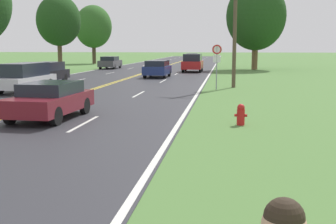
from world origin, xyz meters
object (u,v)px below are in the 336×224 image
car_dark_blue_hatchback_mid_far (157,68)px  car_black_hatchback_mid_near (46,72)px  tree_right_cluster (59,21)px  tree_far_back (93,27)px  fire_hydrant (241,114)px  traffic_sign (217,56)px  tree_behind_sign (256,16)px  car_maroon_sedan_nearest (50,99)px  car_dark_grey_sedan_distant (110,62)px  car_champagne_hatchback_horizon (192,58)px  car_red_suv_receding (193,62)px  car_silver_suv_approaching (25,77)px

car_dark_blue_hatchback_mid_far → car_black_hatchback_mid_near: bearing=-44.5°
tree_right_cluster → tree_far_back: size_ratio=0.88×
fire_hydrant → traffic_sign: 11.82m
car_black_hatchback_mid_near → tree_behind_sign: bearing=-36.0°
tree_far_back → car_maroon_sedan_nearest: size_ratio=2.14×
fire_hydrant → car_dark_grey_sedan_distant: size_ratio=0.16×
car_champagne_hatchback_horizon → car_red_suv_receding: bearing=5.1°
fire_hydrant → car_maroon_sedan_nearest: (-6.79, 0.35, 0.34)m
car_champagne_hatchback_horizon → tree_right_cluster: bearing=-22.6°
tree_far_back → car_champagne_hatchback_horizon: tree_far_back is taller
tree_far_back → car_red_suv_receding: size_ratio=2.00×
traffic_sign → tree_behind_sign: size_ratio=0.28×
car_red_suv_receding → car_dark_grey_sedan_distant: bearing=-116.4°
car_dark_grey_sedan_distant → car_silver_suv_approaching: bearing=-175.3°
car_silver_suv_approaching → car_champagne_hatchback_horizon: 46.14m
car_maroon_sedan_nearest → car_dark_grey_sedan_distant: car_dark_grey_sedan_distant is taller
tree_right_cluster → car_champagne_hatchback_horizon: bearing=67.0°
car_black_hatchback_mid_near → car_red_suv_receding: car_red_suv_receding is taller
car_champagne_hatchback_horizon → fire_hydrant: bearing=6.7°
tree_behind_sign → car_champagne_hatchback_horizon: size_ratio=2.44×
tree_behind_sign → car_silver_suv_approaching: bearing=-119.1°
car_maroon_sedan_nearest → car_black_hatchback_mid_near: bearing=-152.8°
fire_hydrant → car_black_hatchback_mid_near: 19.65m
tree_right_cluster → car_maroon_sedan_nearest: size_ratio=1.88×
car_maroon_sedan_nearest → car_champagne_hatchback_horizon: car_champagne_hatchback_horizon is taller
tree_right_cluster → car_champagne_hatchback_horizon: size_ratio=1.93×
traffic_sign → car_silver_suv_approaching: 11.30m
car_champagne_hatchback_horizon → traffic_sign: bearing=6.9°
fire_hydrant → tree_behind_sign: size_ratio=0.07×
car_black_hatchback_mid_near → car_dark_grey_sedan_distant: bearing=4.2°
car_maroon_sedan_nearest → car_dark_blue_hatchback_mid_far: 21.02m
car_maroon_sedan_nearest → car_dark_grey_sedan_distant: bearing=-165.0°
traffic_sign → car_silver_suv_approaching: bearing=-166.1°
tree_far_back → car_dark_blue_hatchback_mid_far: (14.42, -27.73, -4.82)m
tree_right_cluster → car_red_suv_receding: (13.52, 1.97, -4.20)m
car_maroon_sedan_nearest → car_red_suv_receding: car_red_suv_receding is taller
tree_behind_sign → car_silver_suv_approaching: size_ratio=2.05×
car_silver_suv_approaching → fire_hydrant: bearing=-125.4°
car_red_suv_receding → tree_right_cluster: bearing=-81.4°
fire_hydrant → tree_behind_sign: tree_behind_sign is taller
car_dark_blue_hatchback_mid_far → car_champagne_hatchback_horizon: 33.32m
fire_hydrant → car_black_hatchback_mid_near: (-13.21, 14.54, 0.44)m
fire_hydrant → car_maroon_sedan_nearest: size_ratio=0.17×
car_silver_suv_approaching → car_dark_grey_sedan_distant: car_silver_suv_approaching is taller
car_silver_suv_approaching → car_champagne_hatchback_horizon: (5.98, 45.75, -0.04)m
fire_hydrant → tree_behind_sign: bearing=85.7°
tree_right_cluster → car_silver_suv_approaching: 19.98m
tree_right_cluster → car_red_suv_receding: 14.29m
traffic_sign → car_silver_suv_approaching: size_ratio=0.57×
tree_behind_sign → car_maroon_sedan_nearest: 36.62m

